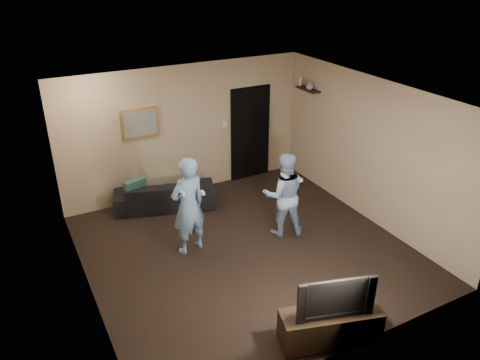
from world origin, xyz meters
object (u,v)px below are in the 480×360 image
tv_console (330,326)px  sofa (165,194)px  television (333,294)px  wii_player_left (188,206)px  wii_player_right (284,195)px

tv_console → sofa: bearing=114.9°
sofa → television: size_ratio=1.96×
television → wii_player_left: (-0.76, 2.71, 0.08)m
wii_player_left → wii_player_right: wii_player_left is taller
sofa → wii_player_right: size_ratio=1.27×
sofa → tv_console: sofa is taller
television → wii_player_right: bearing=87.1°
sofa → wii_player_left: bearing=102.9°
television → sofa: bearing=114.9°
tv_console → wii_player_right: bearing=87.1°
tv_console → wii_player_left: (-0.76, 2.71, 0.58)m
sofa → wii_player_left: wii_player_left is taller
sofa → tv_console: 4.37m
tv_console → wii_player_left: size_ratio=0.76×
wii_player_left → television: bearing=-74.3°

